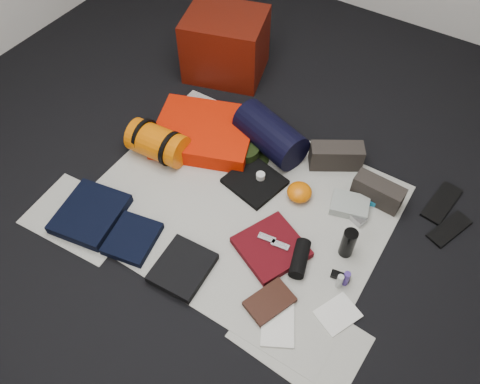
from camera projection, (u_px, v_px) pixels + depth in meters
The scene contains 37 objects.
floor at pixel (240, 205), 2.66m from camera, with size 4.50×4.50×0.02m, color black.
newspaper_mat at pixel (240, 204), 2.65m from camera, with size 1.60×1.30×0.01m, color silver.
newspaper_sheet_front_left at pixel (81, 217), 2.60m from camera, with size 0.58×0.40×0.00m, color silver.
newspaper_sheet_front_right at pixel (300, 337), 2.18m from camera, with size 0.58×0.40×0.00m, color silver.
red_cabinet at pixel (226, 45), 3.21m from camera, with size 0.52×0.44×0.44m, color #530F06.
sleeping_pad at pixel (205, 132), 2.92m from camera, with size 0.60×0.49×0.11m, color red.
stuff_sack at pixel (158, 143), 2.79m from camera, with size 0.20×0.20×0.35m, color #D55E03.
sack_strap_left at pixel (145, 136), 2.82m from camera, with size 0.22×0.22×0.03m, color black.
sack_strap_right at pixel (171, 149), 2.76m from camera, with size 0.22×0.22×0.03m, color black.
navy_duffel at pixel (270, 134), 2.82m from camera, with size 0.23×0.23×0.45m, color black.
boonie_brim at pixel (245, 156), 2.86m from camera, with size 0.30×0.30×0.01m, color black.
boonie_crown at pixel (245, 152), 2.83m from camera, with size 0.17×0.17×0.07m, color black.
hiking_boot_left at pixel (336, 156), 2.76m from camera, with size 0.31×0.12×0.15m, color #2D2823.
hiking_boot_right at pixel (378, 192), 2.61m from camera, with size 0.28×0.11×0.14m, color #2D2823.
flip_flop_left at pixel (442, 203), 2.65m from camera, with size 0.11×0.31×0.02m, color black.
flip_flop_right at pixel (449, 229), 2.54m from camera, with size 0.10×0.27×0.02m, color black.
trousers_navy_a at pixel (90, 214), 2.57m from camera, with size 0.32×0.37×0.06m, color black.
trousers_navy_b at pixel (132, 238), 2.48m from camera, with size 0.24×0.27×0.04m, color black.
trousers_charcoal at pixel (183, 268), 2.37m from camera, with size 0.26×0.29×0.05m, color black.
black_tshirt at pixel (255, 181), 2.73m from camera, with size 0.30×0.28×0.03m, color black.
red_shirt at pixel (271, 247), 2.45m from camera, with size 0.32×0.32×0.04m, color #4E080E.
orange_stuff_sack at pixel (299, 192), 2.64m from camera, with size 0.14×0.14×0.09m, color #D55E03.
first_aid_pouch at pixel (350, 205), 2.61m from camera, with size 0.21×0.15×0.05m, color gray.
water_bottle at pixel (348, 243), 2.38m from camera, with size 0.07×0.07×0.18m, color black.
speaker at pixel (300, 258), 2.39m from camera, with size 0.08×0.08×0.21m, color black.
compact_camera at pixel (357, 217), 2.56m from camera, with size 0.10×0.06×0.04m, color #AAAAAF.
cyan_case at pixel (378, 201), 2.64m from camera, with size 0.11×0.07×0.03m, color #10739D.
toiletry_purple at pixel (346, 278), 2.31m from camera, with size 0.03×0.03×0.10m, color #40277F.
toiletry_clear at pixel (339, 281), 2.30m from camera, with size 0.03×0.03×0.09m, color #AAAFAA.
paperback_book at pixel (270, 302), 2.27m from camera, with size 0.15×0.23×0.03m, color black.
map_booklet at pixel (278, 323), 2.21m from camera, with size 0.16×0.23×0.01m, color silver.
map_printout at pixel (338, 314), 2.24m from camera, with size 0.15×0.19×0.01m, color silver.
sunglasses at pixel (340, 276), 2.35m from camera, with size 0.10×0.04×0.02m, color black.
key_cluster at pixel (83, 207), 2.62m from camera, with size 0.08×0.08×0.01m, color #AAAAAF.
tape_roll at pixel (261, 176), 2.71m from camera, with size 0.05×0.05×0.04m, color silver.
energy_bar_a at pixel (267, 238), 2.45m from camera, with size 0.10×0.04×0.01m, color #AAAAAF.
energy_bar_b at pixel (280, 245), 2.42m from camera, with size 0.10×0.04×0.01m, color #AAAAAF.
Camera 1 is at (0.84, -1.32, 2.14)m, focal length 35.00 mm.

